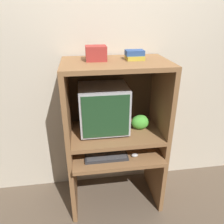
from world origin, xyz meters
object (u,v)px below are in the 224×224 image
Objects in this scene: keyboard at (106,157)px; storage_box at (96,53)px; crt_monitor at (104,108)px; snack_bag at (140,122)px; book_stack at (135,55)px; mouse at (135,155)px.

keyboard is 0.89m from storage_box.
crt_monitor is 2.57× the size of snack_bag.
crt_monitor is 1.13× the size of keyboard.
snack_bag is at bearing -22.91° from book_stack.
snack_bag is 1.00× the size of storage_box.
keyboard is at bearing 176.64° from mouse.
snack_bag is 0.75m from storage_box.
book_stack is 0.32m from storage_box.
keyboard is at bearing -91.02° from crt_monitor.
storage_box is (-0.39, 0.04, 0.64)m from snack_bag.
book_stack is at bearing 85.73° from mouse.
crt_monitor is 7.04× the size of mouse.
crt_monitor is 0.37m from snack_bag.
keyboard is 0.91m from book_stack.
book_stack reaches higher than crt_monitor.
keyboard is at bearing -152.49° from snack_bag.
crt_monitor is at bearing 176.14° from snack_bag.
snack_bag is (0.09, 0.19, 0.23)m from mouse.
storage_box is at bearing 160.86° from crt_monitor.
mouse is 0.87m from book_stack.
crt_monitor is 2.86× the size of book_stack.
crt_monitor reaches higher than keyboard.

